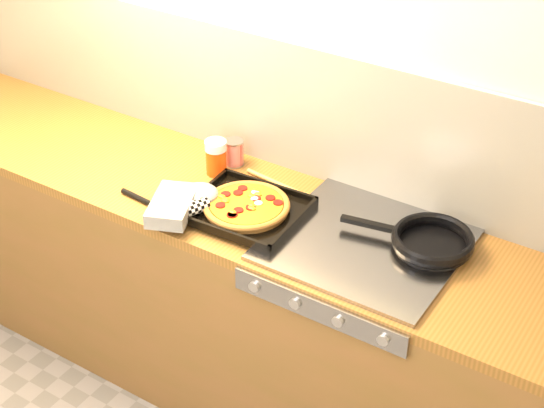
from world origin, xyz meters
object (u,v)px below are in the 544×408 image
Objects in this scene: pizza_on_tray at (227,206)px; juice_glass at (216,157)px; frying_pan at (431,241)px; tomato_can at (234,153)px.

pizza_on_tray is 3.77× the size of juice_glass.
frying_pan is 4.53× the size of tomato_can.
tomato_can is (-0.84, 0.10, 0.01)m from frying_pan.
juice_glass is (-0.02, -0.09, 0.02)m from tomato_can.
juice_glass is at bearing 133.15° from pizza_on_tray.
frying_pan is at bearing -7.06° from tomato_can.
juice_glass reaches higher than tomato_can.
tomato_can reaches higher than frying_pan.
pizza_on_tray is 0.34m from tomato_can.
juice_glass is at bearing 178.86° from frying_pan.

